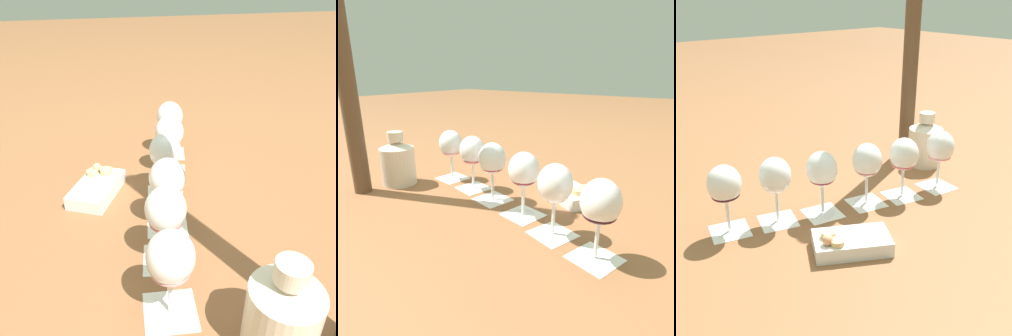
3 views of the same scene
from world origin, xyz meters
The scene contains 15 objects.
ground_plane centered at (0.00, 0.00, 0.00)m, with size 8.00×8.00×0.00m, color brown.
tasting_card_0 centered at (-0.29, 0.08, 0.00)m, with size 0.10×0.10×0.00m.
tasting_card_1 centered at (-0.17, 0.05, 0.00)m, with size 0.11×0.11×0.00m.
tasting_card_2 centered at (-0.06, 0.02, 0.00)m, with size 0.11×0.11×0.00m.
tasting_card_3 centered at (0.06, -0.01, 0.00)m, with size 0.11×0.11×0.00m.
tasting_card_4 centered at (0.17, -0.05, 0.00)m, with size 0.11×0.11×0.00m.
tasting_card_5 centered at (0.29, -0.08, 0.00)m, with size 0.11×0.11×0.00m.
wine_glass_0 centered at (-0.29, 0.08, 0.12)m, with size 0.08×0.08×0.17m.
wine_glass_1 centered at (-0.17, 0.05, 0.12)m, with size 0.08×0.08×0.17m.
wine_glass_2 centered at (-0.06, 0.02, 0.12)m, with size 0.08×0.08×0.17m.
wine_glass_3 centered at (0.06, -0.01, 0.12)m, with size 0.08×0.08×0.17m.
wine_glass_4 centered at (0.17, -0.05, 0.12)m, with size 0.08×0.08×0.17m.
wine_glass_5 centered at (0.29, -0.08, 0.12)m, with size 0.08×0.08×0.17m.
ceramic_vase centered at (-0.40, -0.06, 0.08)m, with size 0.11×0.11×0.18m.
snack_dish centered at (0.11, 0.16, 0.02)m, with size 0.20×0.17×0.06m.
Camera 1 is at (-0.69, 0.19, 0.52)m, focal length 38.00 mm.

